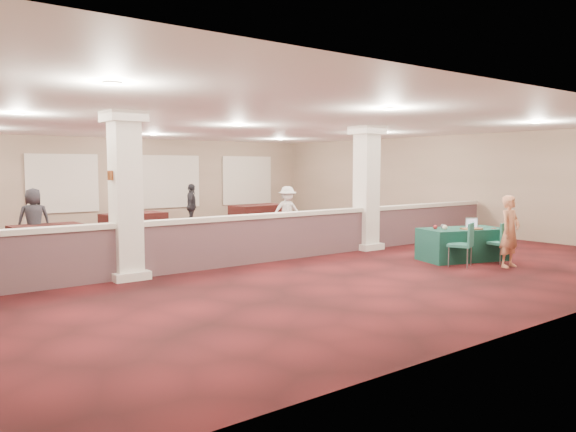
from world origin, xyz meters
TOP-DOWN VIEW (x-y plane):
  - ground at (0.00, 0.00)m, footprint 16.00×16.00m
  - wall_back at (0.00, 8.00)m, footprint 16.00×0.04m
  - wall_front at (0.00, -8.00)m, footprint 16.00×0.04m
  - wall_right at (8.00, 0.00)m, footprint 0.04×16.00m
  - ceiling at (0.00, 0.00)m, footprint 16.00×16.00m
  - partition_wall at (0.00, -1.50)m, footprint 15.60×0.28m
  - column_left at (-3.50, -1.50)m, footprint 0.72×0.72m
  - column_right at (3.00, -1.50)m, footprint 0.72×0.72m
  - sconce_left at (-3.78, -1.50)m, footprint 0.12×0.12m
  - sconce_right at (-3.22, -1.50)m, footprint 0.12×0.12m
  - near_table at (3.50, -4.11)m, footprint 2.13×1.49m
  - conf_chair_main at (3.84, -4.91)m, footprint 0.49×0.49m
  - conf_chair_side at (2.80, -4.67)m, footprint 0.63×0.63m
  - woman at (3.53, -5.29)m, footprint 0.57×0.39m
  - far_table_front_center at (-0.87, 0.65)m, footprint 1.77×1.05m
  - far_table_front_right at (5.15, 0.30)m, footprint 1.67×0.85m
  - far_table_back_left at (-3.80, 3.20)m, footprint 1.73×0.91m
  - far_table_back_center at (-0.92, 4.49)m, footprint 1.94×1.09m
  - far_table_back_right at (3.76, 4.59)m, footprint 2.08×1.19m
  - attendee_b at (3.00, 1.90)m, footprint 1.09×0.73m
  - attendee_c at (1.74, 5.80)m, footprint 0.88×1.01m
  - attendee_d at (-4.00, 3.50)m, footprint 0.83×0.49m
  - laptop_base at (3.78, -4.25)m, footprint 0.39×0.32m
  - laptop_screen at (3.81, -4.14)m, footprint 0.32×0.11m
  - screen_glow at (3.81, -4.15)m, footprint 0.29×0.09m
  - knitting at (3.47, -4.37)m, footprint 0.48×0.41m
  - yarn_cream at (2.94, -4.04)m, footprint 0.11×0.11m
  - yarn_red at (2.84, -3.85)m, footprint 0.10×0.10m
  - yarn_grey at (3.10, -3.86)m, footprint 0.11×0.11m
  - scissors at (4.04, -4.58)m, footprint 0.13×0.07m

SIDE VIEW (x-z plane):
  - ground at x=0.00m, z-range 0.00..0.00m
  - far_table_front_right at x=5.15m, z-range 0.00..0.67m
  - far_table_front_center at x=-0.87m, z-range 0.00..0.68m
  - far_table_back_left at x=-3.80m, z-range 0.00..0.69m
  - near_table at x=3.50m, z-range 0.00..0.74m
  - far_table_back_center at x=-0.92m, z-range 0.00..0.76m
  - far_table_back_right at x=3.76m, z-range 0.00..0.81m
  - conf_chair_main at x=3.84m, z-range 0.08..1.00m
  - conf_chair_side at x=2.80m, z-range 0.09..1.04m
  - partition_wall at x=0.00m, z-range 0.02..1.12m
  - scissors at x=4.04m, z-range 0.74..0.75m
  - laptop_base at x=3.78m, z-range 0.74..0.76m
  - knitting at x=3.47m, z-range 0.74..0.77m
  - woman at x=3.53m, z-range 0.00..1.55m
  - attendee_b at x=3.00m, z-range 0.00..1.56m
  - attendee_c at x=1.74m, z-range 0.00..1.57m
  - yarn_red at x=2.84m, z-range 0.74..0.84m
  - yarn_grey at x=3.10m, z-range 0.74..0.85m
  - yarn_cream at x=2.94m, z-range 0.74..0.85m
  - attendee_d at x=-4.00m, z-range 0.00..1.62m
  - screen_glow at x=3.81m, z-range 0.76..0.95m
  - laptop_screen at x=3.81m, z-range 0.76..0.98m
  - wall_back at x=0.00m, z-range 0.00..3.20m
  - wall_front at x=0.00m, z-range 0.00..3.20m
  - wall_right at x=8.00m, z-range 0.00..3.20m
  - column_left at x=-3.50m, z-range 0.04..3.24m
  - column_right at x=3.00m, z-range 0.04..3.24m
  - sconce_left at x=-3.78m, z-range 1.91..2.09m
  - sconce_right at x=-3.22m, z-range 1.91..2.09m
  - ceiling at x=0.00m, z-range 3.19..3.21m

